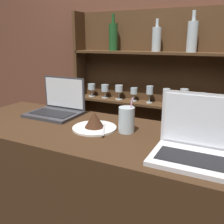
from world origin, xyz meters
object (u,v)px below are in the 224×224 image
at_px(laptop_far, 199,145).
at_px(cake_plate, 94,123).
at_px(water_glass, 127,120).
at_px(laptop_near, 57,107).

relative_size(laptop_far, cake_plate, 1.49).
bearing_deg(cake_plate, laptop_far, -11.82).
bearing_deg(laptop_far, water_glass, 158.52).
xyz_separation_m(laptop_far, cake_plate, (-0.53, 0.11, -0.02)).
bearing_deg(water_glass, laptop_near, 168.96).
bearing_deg(laptop_far, cake_plate, 168.18).
bearing_deg(laptop_near, cake_plate, -21.04).
relative_size(laptop_near, cake_plate, 1.33).
distance_m(laptop_near, laptop_far, 0.91).
xyz_separation_m(laptop_near, laptop_far, (0.88, -0.24, 0.01)).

